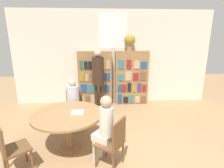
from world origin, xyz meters
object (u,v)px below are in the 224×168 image
object	(u,v)px
seated_reader_left	(73,100)
librarian_standing	(98,73)
bookshelf_left	(95,78)
bookshelf_right	(131,78)
flower_vase	(130,41)
seated_reader_right	(104,126)
chair_far_side	(114,141)
reading_table	(68,118)
chair_near_camera	(10,146)
chair_left_side	(74,106)

from	to	relation	value
seated_reader_left	librarian_standing	size ratio (longest dim) A/B	0.68
bookshelf_left	bookshelf_right	world-z (taller)	same
flower_vase	seated_reader_right	size ratio (longest dim) A/B	0.41
chair_far_side	seated_reader_right	size ratio (longest dim) A/B	0.71
bookshelf_right	reading_table	size ratio (longest dim) A/B	1.30
bookshelf_left	chair_near_camera	distance (m)	3.32
reading_table	chair_left_side	distance (m)	1.02
reading_table	seated_reader_right	distance (m)	0.83
chair_left_side	bookshelf_right	bearing A→B (deg)	-141.28
bookshelf_left	reading_table	size ratio (longest dim) A/B	1.30
flower_vase	chair_near_camera	size ratio (longest dim) A/B	0.57
chair_near_camera	librarian_standing	world-z (taller)	librarian_standing
bookshelf_left	librarian_standing	distance (m)	0.58
flower_vase	reading_table	size ratio (longest dim) A/B	0.38
flower_vase	chair_far_side	xyz separation A→B (m)	(-0.72, -3.01, -1.55)
seated_reader_right	librarian_standing	distance (m)	2.44
chair_near_camera	flower_vase	bearing A→B (deg)	104.62
bookshelf_left	chair_left_side	size ratio (longest dim) A/B	1.97
bookshelf_right	chair_far_side	bearing A→B (deg)	-104.95
flower_vase	seated_reader_right	xyz separation A→B (m)	(-0.87, -2.90, -1.34)
chair_left_side	seated_reader_left	size ratio (longest dim) A/B	0.72
chair_left_side	seated_reader_right	xyz separation A→B (m)	(0.71, -1.47, 0.21)
bookshelf_left	flower_vase	xyz separation A→B (m)	(1.10, 0.00, 1.18)
bookshelf_right	chair_near_camera	bearing A→B (deg)	-128.53
chair_far_side	flower_vase	bearing A→B (deg)	20.69
flower_vase	librarian_standing	distance (m)	1.44
chair_left_side	librarian_standing	distance (m)	1.27
bookshelf_right	chair_left_side	bearing A→B (deg)	-139.44
librarian_standing	chair_far_side	bearing A→B (deg)	-83.83
reading_table	seated_reader_left	world-z (taller)	seated_reader_left
flower_vase	reading_table	bearing A→B (deg)	-122.49
seated_reader_right	librarian_standing	bearing A→B (deg)	36.98
flower_vase	chair_near_camera	bearing A→B (deg)	-127.54
seated_reader_right	chair_near_camera	bearing A→B (deg)	130.18
bookshelf_left	librarian_standing	size ratio (longest dim) A/B	0.96
chair_near_camera	chair_left_side	distance (m)	1.80
bookshelf_left	seated_reader_right	xyz separation A→B (m)	(0.23, -2.90, -0.17)
seated_reader_left	bookshelf_right	bearing A→B (deg)	-137.86
bookshelf_left	chair_left_side	bearing A→B (deg)	-108.70
chair_left_side	librarian_standing	bearing A→B (deg)	-124.61
bookshelf_left	seated_reader_left	bearing A→B (deg)	-106.58
reading_table	chair_left_side	world-z (taller)	chair_left_side
flower_vase	librarian_standing	bearing A→B (deg)	-152.91
bookshelf_left	chair_near_camera	world-z (taller)	bookshelf_left
bookshelf_right	chair_far_side	size ratio (longest dim) A/B	1.97
seated_reader_left	librarian_standing	world-z (taller)	librarian_standing
chair_far_side	bookshelf_left	bearing A→B (deg)	41.44
librarian_standing	flower_vase	bearing A→B (deg)	27.09
flower_vase	chair_near_camera	xyz separation A→B (m)	(-2.35, -3.06, -1.55)
reading_table	chair_far_side	bearing A→B (deg)	-34.16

